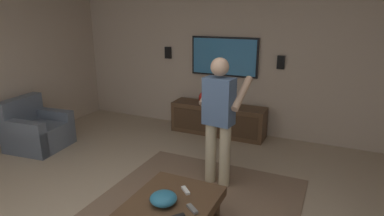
{
  "coord_description": "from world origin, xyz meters",
  "views": [
    {
      "loc": [
        -2.27,
        -1.57,
        2.15
      ],
      "look_at": [
        1.31,
        0.08,
        0.97
      ],
      "focal_mm": 30.12,
      "sensor_mm": 36.0,
      "label": 1
    }
  ],
  "objects_px": {
    "tv": "(224,57)",
    "armchair": "(37,131)",
    "coffee_table": "(171,212)",
    "person_standing": "(219,115)",
    "bowl": "(163,198)",
    "remote_grey": "(192,209)",
    "media_console": "(218,119)",
    "wall_speaker_right": "(168,53)",
    "wall_speaker_left": "(281,62)",
    "vase_round": "(205,98)",
    "remote_white": "(186,190)"
  },
  "relations": [
    {
      "from": "media_console",
      "to": "vase_round",
      "type": "bearing_deg",
      "value": -87.54
    },
    {
      "from": "vase_round",
      "to": "wall_speaker_left",
      "type": "height_order",
      "value": "wall_speaker_left"
    },
    {
      "from": "remote_grey",
      "to": "vase_round",
      "type": "height_order",
      "value": "vase_round"
    },
    {
      "from": "vase_round",
      "to": "wall_speaker_right",
      "type": "relative_size",
      "value": 1.0
    },
    {
      "from": "armchair",
      "to": "person_standing",
      "type": "distance_m",
      "value": 3.17
    },
    {
      "from": "remote_white",
      "to": "media_console",
      "type": "bearing_deg",
      "value": -33.38
    },
    {
      "from": "coffee_table",
      "to": "remote_white",
      "type": "height_order",
      "value": "remote_white"
    },
    {
      "from": "armchair",
      "to": "vase_round",
      "type": "bearing_deg",
      "value": 32.75
    },
    {
      "from": "vase_round",
      "to": "media_console",
      "type": "bearing_deg",
      "value": -87.54
    },
    {
      "from": "media_console",
      "to": "remote_white",
      "type": "bearing_deg",
      "value": 13.21
    },
    {
      "from": "remote_grey",
      "to": "wall_speaker_left",
      "type": "height_order",
      "value": "wall_speaker_left"
    },
    {
      "from": "wall_speaker_left",
      "to": "wall_speaker_right",
      "type": "height_order",
      "value": "wall_speaker_right"
    },
    {
      "from": "tv",
      "to": "media_console",
      "type": "bearing_deg",
      "value": 0.0
    },
    {
      "from": "coffee_table",
      "to": "person_standing",
      "type": "relative_size",
      "value": 0.61
    },
    {
      "from": "armchair",
      "to": "vase_round",
      "type": "relative_size",
      "value": 4.06
    },
    {
      "from": "wall_speaker_left",
      "to": "bowl",
      "type": "bearing_deg",
      "value": 171.56
    },
    {
      "from": "person_standing",
      "to": "wall_speaker_right",
      "type": "xyz_separation_m",
      "value": [
        1.92,
        1.76,
        0.46
      ]
    },
    {
      "from": "tv",
      "to": "wall_speaker_left",
      "type": "relative_size",
      "value": 5.58
    },
    {
      "from": "bowl",
      "to": "wall_speaker_left",
      "type": "bearing_deg",
      "value": -8.44
    },
    {
      "from": "coffee_table",
      "to": "remote_grey",
      "type": "bearing_deg",
      "value": -95.9
    },
    {
      "from": "coffee_table",
      "to": "wall_speaker_left",
      "type": "xyz_separation_m",
      "value": [
        3.11,
        -0.42,
        1.04
      ]
    },
    {
      "from": "person_standing",
      "to": "remote_grey",
      "type": "xyz_separation_m",
      "value": [
        -1.22,
        -0.2,
        -0.52
      ]
    },
    {
      "from": "tv",
      "to": "remote_white",
      "type": "distance_m",
      "value": 3.09
    },
    {
      "from": "vase_round",
      "to": "coffee_table",
      "type": "bearing_deg",
      "value": -163.75
    },
    {
      "from": "media_console",
      "to": "person_standing",
      "type": "xyz_separation_m",
      "value": [
        -1.66,
        -0.61,
        0.66
      ]
    },
    {
      "from": "wall_speaker_left",
      "to": "remote_grey",
      "type": "bearing_deg",
      "value": 176.68
    },
    {
      "from": "bowl",
      "to": "vase_round",
      "type": "bearing_deg",
      "value": 15.15
    },
    {
      "from": "coffee_table",
      "to": "bowl",
      "type": "xyz_separation_m",
      "value": [
        -0.05,
        0.05,
        0.16
      ]
    },
    {
      "from": "armchair",
      "to": "wall_speaker_left",
      "type": "distance_m",
      "value": 4.18
    },
    {
      "from": "tv",
      "to": "armchair",
      "type": "bearing_deg",
      "value": -50.42
    },
    {
      "from": "media_console",
      "to": "vase_round",
      "type": "relative_size",
      "value": 7.73
    },
    {
      "from": "person_standing",
      "to": "remote_grey",
      "type": "bearing_deg",
      "value": -163.78
    },
    {
      "from": "media_console",
      "to": "wall_speaker_left",
      "type": "relative_size",
      "value": 7.73
    },
    {
      "from": "remote_grey",
      "to": "tv",
      "type": "bearing_deg",
      "value": 141.11
    },
    {
      "from": "tv",
      "to": "remote_grey",
      "type": "relative_size",
      "value": 8.18
    },
    {
      "from": "remote_grey",
      "to": "vase_round",
      "type": "bearing_deg",
      "value": 147.04
    },
    {
      "from": "bowl",
      "to": "coffee_table",
      "type": "bearing_deg",
      "value": -41.59
    },
    {
      "from": "remote_grey",
      "to": "wall_speaker_right",
      "type": "bearing_deg",
      "value": 158.48
    },
    {
      "from": "person_standing",
      "to": "wall_speaker_right",
      "type": "distance_m",
      "value": 2.64
    },
    {
      "from": "tv",
      "to": "wall_speaker_right",
      "type": "height_order",
      "value": "tv"
    },
    {
      "from": "media_console",
      "to": "person_standing",
      "type": "bearing_deg",
      "value": 20.27
    },
    {
      "from": "remote_grey",
      "to": "wall_speaker_left",
      "type": "distance_m",
      "value": 3.28
    },
    {
      "from": "person_standing",
      "to": "remote_grey",
      "type": "height_order",
      "value": "person_standing"
    },
    {
      "from": "remote_white",
      "to": "vase_round",
      "type": "relative_size",
      "value": 0.68
    },
    {
      "from": "bowl",
      "to": "remote_grey",
      "type": "height_order",
      "value": "bowl"
    },
    {
      "from": "remote_grey",
      "to": "coffee_table",
      "type": "bearing_deg",
      "value": -149.32
    },
    {
      "from": "bowl",
      "to": "remote_white",
      "type": "xyz_separation_m",
      "value": [
        0.29,
        -0.09,
        -0.05
      ]
    },
    {
      "from": "person_standing",
      "to": "wall_speaker_right",
      "type": "bearing_deg",
      "value": 49.61
    },
    {
      "from": "media_console",
      "to": "remote_grey",
      "type": "bearing_deg",
      "value": 15.69
    },
    {
      "from": "coffee_table",
      "to": "wall_speaker_left",
      "type": "relative_size",
      "value": 4.55
    }
  ]
}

